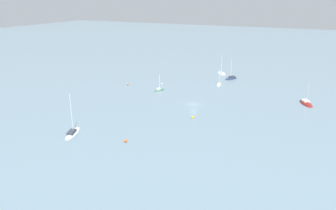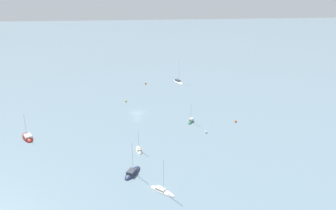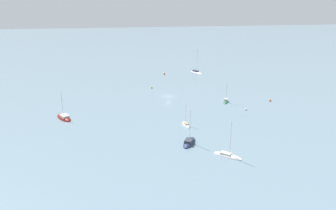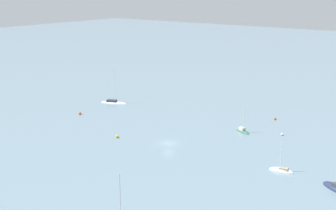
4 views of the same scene
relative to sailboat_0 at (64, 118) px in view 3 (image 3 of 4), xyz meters
name	(u,v)px [view 3 (image 3 of 4)]	position (x,y,z in m)	size (l,w,h in m)	color
ground_plane	(168,97)	(17.03, -34.41, -0.09)	(600.00, 600.00, 0.00)	slate
sailboat_0	(64,118)	(0.00, 0.00, 0.00)	(8.35, 6.21, 9.09)	maroon
sailboat_1	(228,156)	(-31.98, -39.50, 0.00)	(6.13, 6.31, 9.27)	white
sailboat_2	(186,125)	(-11.78, -34.46, -0.01)	(5.26, 2.02, 7.16)	white
sailboat_3	(226,102)	(7.01, -52.88, 0.06)	(5.11, 3.41, 7.08)	#2D6647
sailboat_4	(189,143)	(-23.61, -32.55, 0.02)	(7.30, 5.50, 9.67)	#232D4C
sailboat_5	(196,72)	(54.29, -54.78, 0.05)	(9.01, 5.20, 11.58)	silver
mooring_buoy_0	(152,87)	(29.51, -30.02, 0.27)	(0.72, 0.72, 0.72)	yellow
mooring_buoy_1	(270,100)	(5.20, -68.33, 0.25)	(0.69, 0.69, 0.69)	orange
mooring_buoy_2	(246,109)	(-2.22, -56.27, 0.24)	(0.65, 0.65, 0.65)	white
mooring_buoy_3	(164,74)	(52.72, -38.97, 0.32)	(0.81, 0.81, 0.81)	orange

